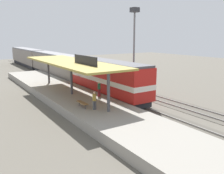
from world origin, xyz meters
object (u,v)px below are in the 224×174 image
object	(u,v)px
light_mast	(134,30)
person_waiting	(99,88)
locomotive	(107,78)
person_walking	(94,100)
passenger_carriage_front	(56,65)
platform_bench	(82,103)
passenger_carriage_rear	(27,57)

from	to	relation	value
light_mast	person_waiting	xyz separation A→B (m)	(-10.34, -7.01, -6.54)
locomotive	light_mast	bearing A→B (deg)	30.82
person_waiting	person_walking	distance (m)	4.92
light_mast	person_walking	world-z (taller)	light_mast
passenger_carriage_front	person_walking	bearing A→B (deg)	-102.44
locomotive	person_waiting	xyz separation A→B (m)	(-2.54, -2.36, -0.56)
passenger_carriage_front	locomotive	bearing A→B (deg)	-90.00
light_mast	person_walking	bearing A→B (deg)	-140.07
light_mast	person_waiting	world-z (taller)	light_mast
light_mast	locomotive	bearing A→B (deg)	-149.18
platform_bench	passenger_carriage_front	bearing A→B (deg)	75.45
locomotive	passenger_carriage_front	distance (m)	18.00
platform_bench	person_waiting	bearing A→B (deg)	38.55
passenger_carriage_front	person_waiting	world-z (taller)	passenger_carriage_front
passenger_carriage_front	passenger_carriage_rear	xyz separation A→B (m)	(0.00, 20.80, 0.00)
person_walking	person_waiting	bearing A→B (deg)	54.78
platform_bench	person_waiting	size ratio (longest dim) A/B	0.99
person_waiting	person_walking	xyz separation A→B (m)	(-2.84, -4.02, 0.00)
locomotive	light_mast	xyz separation A→B (m)	(7.80, 4.65, 5.99)
passenger_carriage_front	light_mast	world-z (taller)	light_mast
platform_bench	person_waiting	distance (m)	4.45
passenger_carriage_rear	person_waiting	xyz separation A→B (m)	(-2.54, -41.16, -0.46)
platform_bench	person_walking	distance (m)	1.50
passenger_carriage_rear	passenger_carriage_front	bearing A→B (deg)	-90.00
locomotive	passenger_carriage_front	world-z (taller)	locomotive
person_walking	passenger_carriage_front	bearing A→B (deg)	77.56
locomotive	person_walking	xyz separation A→B (m)	(-5.38, -6.37, -0.56)
passenger_carriage_front	light_mast	xyz separation A→B (m)	(7.80, -13.35, 6.08)
passenger_carriage_rear	person_waiting	size ratio (longest dim) A/B	11.70
passenger_carriage_rear	person_waiting	world-z (taller)	passenger_carriage_rear
passenger_carriage_front	passenger_carriage_rear	size ratio (longest dim) A/B	1.00
light_mast	passenger_carriage_front	bearing A→B (deg)	120.30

